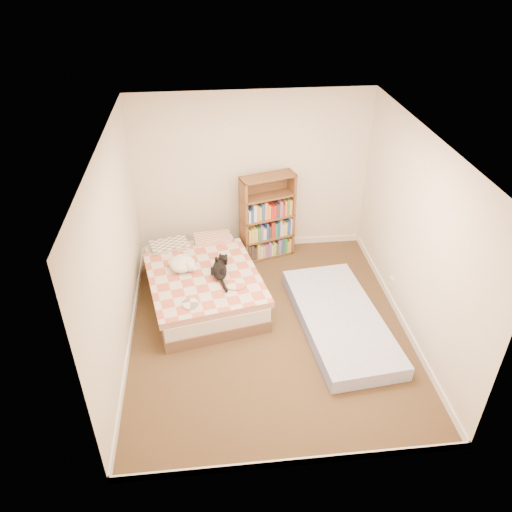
{
  "coord_description": "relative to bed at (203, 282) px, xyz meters",
  "views": [
    {
      "loc": [
        -0.68,
        -4.83,
        4.31
      ],
      "look_at": [
        -0.13,
        0.3,
        0.92
      ],
      "focal_mm": 35.0,
      "sensor_mm": 36.0,
      "label": 1
    }
  ],
  "objects": [
    {
      "name": "bookshelf",
      "position": [
        1.01,
        0.98,
        0.28
      ],
      "size": [
        0.89,
        0.5,
        1.36
      ],
      "rotation": [
        0.0,
        0.0,
        0.29
      ],
      "color": "#522D1C",
      "rests_on": "room"
    },
    {
      "name": "white_dog",
      "position": [
        -0.25,
        0.01,
        0.32
      ],
      "size": [
        0.38,
        0.4,
        0.18
      ],
      "rotation": [
        0.0,
        0.0,
        0.08
      ],
      "color": "white",
      "rests_on": "bed"
    },
    {
      "name": "black_cat",
      "position": [
        0.24,
        -0.12,
        0.3
      ],
      "size": [
        0.3,
        0.73,
        0.16
      ],
      "rotation": [
        0.0,
        0.0,
        -0.23
      ],
      "color": "black",
      "rests_on": "bed"
    },
    {
      "name": "room",
      "position": [
        0.82,
        -0.75,
        0.96
      ],
      "size": [
        3.51,
        4.01,
        2.51
      ],
      "color": "#462F1E",
      "rests_on": "ground"
    },
    {
      "name": "bed",
      "position": [
        0.0,
        0.0,
        0.0
      ],
      "size": [
        1.71,
        2.16,
        0.52
      ],
      "rotation": [
        0.0,
        0.0,
        0.2
      ],
      "color": "brown",
      "rests_on": "room"
    },
    {
      "name": "floor_mattress",
      "position": [
        1.74,
        -0.82,
        -0.14
      ],
      "size": [
        1.18,
        2.23,
        0.19
      ],
      "primitive_type": "cube",
      "rotation": [
        0.0,
        0.0,
        0.1
      ],
      "color": "#7C89CF",
      "rests_on": "room"
    }
  ]
}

